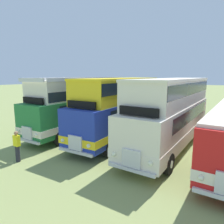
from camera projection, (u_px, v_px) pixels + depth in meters
The scene contains 6 objects.
ground_plane at pixel (200, 152), 12.62m from camera, with size 200.00×200.00×0.00m, color #8C9956.
bus_first_in_row at pixel (82, 103), 17.17m from camera, with size 2.67×10.65×4.52m.
bus_second_in_row at pixel (120, 106), 15.07m from camera, with size 2.74×10.10×4.49m.
bus_third_in_row at pixel (172, 110), 13.21m from camera, with size 2.90×10.97×4.49m.
marshal_person at pixel (17, 146), 11.09m from camera, with size 0.36×0.24×1.73m.
rope_fence_line at pixel (215, 116), 20.43m from camera, with size 24.96×0.08×1.05m.
Camera 1 is at (1.58, -13.07, 4.67)m, focal length 32.72 mm.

